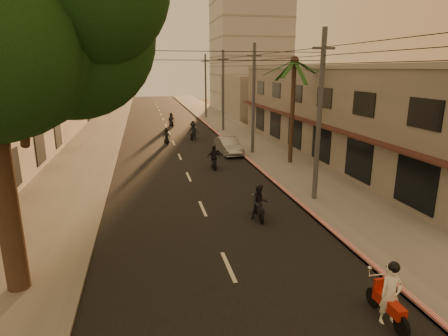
{
  "coord_description": "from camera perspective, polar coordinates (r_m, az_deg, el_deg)",
  "views": [
    {
      "loc": [
        -2.74,
        -9.97,
        7.02
      ],
      "look_at": [
        1.2,
        8.31,
        2.04
      ],
      "focal_mm": 30.0,
      "sensor_mm": 36.0,
      "label": 1
    }
  ],
  "objects": [
    {
      "name": "filler_left_far",
      "position": [
        63.08,
        -22.84,
        10.59
      ],
      "size": [
        8.0,
        14.0,
        7.0
      ],
      "primitive_type": "cube",
      "color": "gray",
      "rests_on": "ground"
    },
    {
      "name": "scooter_mid_b",
      "position": [
        26.9,
        -1.57,
        1.51
      ],
      "size": [
        1.02,
        1.78,
        1.74
      ],
      "rotation": [
        0.0,
        0.0,
        -0.06
      ],
      "color": "black",
      "rests_on": "ground"
    },
    {
      "name": "ground",
      "position": [
        12.5,
        2.82,
        -19.28
      ],
      "size": [
        160.0,
        160.0,
        0.0
      ],
      "primitive_type": "plane",
      "color": "#383023",
      "rests_on": "ground"
    },
    {
      "name": "curb_stripe",
      "position": [
        27.07,
        5.1,
        0.05
      ],
      "size": [
        0.2,
        60.0,
        0.2
      ],
      "primitive_type": "cube",
      "color": "red",
      "rests_on": "ground"
    },
    {
      "name": "utility_poles",
      "position": [
        31.28,
        4.59,
        13.99
      ],
      "size": [
        1.2,
        48.26,
        9.0
      ],
      "color": "#38383A",
      "rests_on": "ground"
    },
    {
      "name": "scooter_red",
      "position": [
        12.06,
        23.93,
        -17.4
      ],
      "size": [
        0.73,
        1.94,
        1.91
      ],
      "rotation": [
        0.0,
        0.0,
        -0.01
      ],
      "color": "black",
      "rests_on": "ground"
    },
    {
      "name": "filler_right",
      "position": [
        57.6,
        4.85,
        10.87
      ],
      "size": [
        8.0,
        14.0,
        6.0
      ],
      "primitive_type": "cube",
      "color": "gray",
      "rests_on": "ground"
    },
    {
      "name": "shophouse_row",
      "position": [
        32.75,
        18.77,
        8.23
      ],
      "size": [
        8.8,
        34.2,
        7.3
      ],
      "color": "gray",
      "rests_on": "ground"
    },
    {
      "name": "scooter_mid_a",
      "position": [
        17.98,
        5.42,
        -5.37
      ],
      "size": [
        0.95,
        1.81,
        1.78
      ],
      "rotation": [
        0.0,
        0.0,
        -0.11
      ],
      "color": "black",
      "rests_on": "ground"
    },
    {
      "name": "sidewalk_left",
      "position": [
        31.13,
        -20.63,
        1.03
      ],
      "size": [
        5.0,
        140.0,
        0.12
      ],
      "primitive_type": "cube",
      "color": "slate",
      "rests_on": "ground"
    },
    {
      "name": "scooter_far_c",
      "position": [
        47.21,
        -8.04,
        7.21
      ],
      "size": [
        0.97,
        1.79,
        1.77
      ],
      "rotation": [
        0.0,
        0.0,
        0.15
      ],
      "color": "black",
      "rests_on": "ground"
    },
    {
      "name": "filler_left_near",
      "position": [
        45.64,
        -26.6,
        7.3
      ],
      "size": [
        8.0,
        14.0,
        4.4
      ],
      "primitive_type": "cube",
      "color": "gray",
      "rests_on": "ground"
    },
    {
      "name": "scooter_far_a",
      "position": [
        36.23,
        -8.75,
        4.73
      ],
      "size": [
        0.77,
        1.63,
        1.59
      ],
      "rotation": [
        0.0,
        0.0,
        -0.04
      ],
      "color": "black",
      "rests_on": "ground"
    },
    {
      "name": "palm_tree",
      "position": [
        28.1,
        10.67,
        14.94
      ],
      "size": [
        5.0,
        5.0,
        8.2
      ],
      "color": "black",
      "rests_on": "ground"
    },
    {
      "name": "distant_tower",
      "position": [
        68.93,
        3.93,
        20.71
      ],
      "size": [
        12.1,
        12.1,
        28.0
      ],
      "color": "#B7B5B2",
      "rests_on": "ground"
    },
    {
      "name": "sidewalk_right",
      "position": [
        32.43,
        6.55,
        2.43
      ],
      "size": [
        5.0,
        140.0,
        0.12
      ],
      "primitive_type": "cube",
      "color": "slate",
      "rests_on": "ground"
    },
    {
      "name": "road",
      "position": [
        30.9,
        -6.76,
        1.71
      ],
      "size": [
        10.0,
        140.0,
        0.02
      ],
      "primitive_type": "cube",
      "color": "black",
      "rests_on": "ground"
    },
    {
      "name": "parked_car",
      "position": [
        31.63,
        0.65,
        3.41
      ],
      "size": [
        2.11,
        4.49,
        1.41
      ],
      "primitive_type": "imported",
      "rotation": [
        0.0,
        0.0,
        0.07
      ],
      "color": "#93979B",
      "rests_on": "ground"
    },
    {
      "name": "scooter_far_b",
      "position": [
        38.34,
        -4.75,
        5.65
      ],
      "size": [
        1.58,
        1.85,
        1.9
      ],
      "rotation": [
        0.0,
        0.0,
        -0.34
      ],
      "color": "black",
      "rests_on": "ground"
    }
  ]
}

